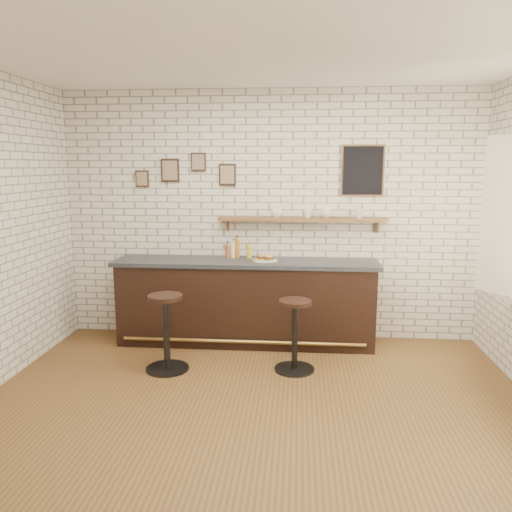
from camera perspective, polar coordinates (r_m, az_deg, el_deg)
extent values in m
plane|color=brown|center=(4.56, -0.19, -17.22)|extent=(5.00, 5.00, 0.00)
cube|color=black|center=(5.99, -1.19, -5.48)|extent=(3.00, 0.58, 0.96)
cube|color=#2D333A|center=(5.87, -1.21, -0.73)|extent=(3.10, 0.62, 0.05)
cylinder|color=olive|center=(5.80, -1.52, -9.76)|extent=(2.79, 0.04, 0.04)
cylinder|color=white|center=(5.83, 1.02, -0.51)|extent=(0.28, 0.28, 0.01)
cylinder|color=gold|center=(5.84, 1.49, -0.41)|extent=(0.05, 0.05, 0.00)
cylinder|color=gold|center=(5.82, 1.36, -0.45)|extent=(0.05, 0.05, 0.00)
cylinder|color=gold|center=(5.90, 0.04, -0.30)|extent=(0.06, 0.06, 0.00)
cylinder|color=gold|center=(5.87, 1.46, -0.35)|extent=(0.06, 0.06, 0.00)
cylinder|color=gold|center=(5.78, -0.18, -0.51)|extent=(0.06, 0.06, 0.00)
cylinder|color=gold|center=(5.83, 1.66, -0.43)|extent=(0.04, 0.04, 0.00)
cylinder|color=gold|center=(5.78, 0.89, -0.51)|extent=(0.05, 0.05, 0.00)
cylinder|color=gold|center=(5.77, -0.15, -0.54)|extent=(0.04, 0.04, 0.00)
cylinder|color=gold|center=(5.85, -0.42, -0.38)|extent=(0.05, 0.05, 0.00)
cylinder|color=gold|center=(5.77, 1.47, -0.53)|extent=(0.06, 0.06, 0.00)
cylinder|color=gold|center=(5.85, 0.06, -0.38)|extent=(0.04, 0.04, 0.00)
cylinder|color=brown|center=(6.01, -3.26, 0.52)|extent=(0.06, 0.06, 0.16)
cylinder|color=brown|center=(6.00, -3.27, 1.42)|extent=(0.02, 0.02, 0.03)
cylinder|color=black|center=(5.99, -3.27, 1.64)|extent=(0.03, 0.03, 0.01)
cylinder|color=white|center=(6.00, -2.58, 0.60)|extent=(0.06, 0.06, 0.18)
cylinder|color=white|center=(5.99, -2.59, 1.62)|extent=(0.02, 0.02, 0.04)
cylinder|color=black|center=(5.98, -2.59, 1.86)|extent=(0.02, 0.02, 0.01)
cylinder|color=#A65C1A|center=(5.99, -2.19, 0.78)|extent=(0.07, 0.07, 0.22)
cylinder|color=#A65C1A|center=(5.97, -2.20, 2.03)|extent=(0.02, 0.02, 0.05)
cylinder|color=black|center=(5.97, -2.20, 2.32)|extent=(0.03, 0.03, 0.01)
cylinder|color=gold|center=(5.98, -0.79, 0.44)|extent=(0.06, 0.06, 0.15)
cylinder|color=gold|center=(5.97, -0.79, 1.27)|extent=(0.03, 0.03, 0.03)
cylinder|color=maroon|center=(5.97, -0.79, 1.47)|extent=(0.03, 0.03, 0.01)
cylinder|color=black|center=(5.44, -10.07, -12.52)|extent=(0.45, 0.45, 0.02)
cylinder|color=black|center=(5.31, -10.20, -8.73)|extent=(0.07, 0.07, 0.74)
cylinder|color=black|center=(5.19, -10.34, -4.64)|extent=(0.41, 0.41, 0.04)
cylinder|color=black|center=(5.36, 4.39, -12.74)|extent=(0.42, 0.42, 0.02)
cylinder|color=black|center=(5.24, 4.45, -9.15)|extent=(0.06, 0.06, 0.69)
cylinder|color=black|center=(5.13, 4.50, -5.29)|extent=(0.36, 0.36, 0.04)
cube|color=brown|center=(5.96, 5.28, 4.21)|extent=(2.00, 0.18, 0.04)
cube|color=brown|center=(6.10, -3.24, 3.62)|extent=(0.03, 0.04, 0.16)
cube|color=brown|center=(6.11, 13.74, 3.36)|extent=(0.03, 0.04, 0.16)
imported|color=white|center=(5.96, 2.39, 4.94)|extent=(0.14, 0.14, 0.10)
imported|color=white|center=(5.96, 5.92, 4.84)|extent=(0.14, 0.14, 0.09)
imported|color=white|center=(5.96, 8.00, 4.82)|extent=(0.15, 0.15, 0.10)
imported|color=white|center=(6.00, 11.76, 4.70)|extent=(0.10, 0.10, 0.09)
cube|color=black|center=(6.21, -9.78, 9.62)|extent=(0.22, 0.02, 0.28)
cube|color=black|center=(6.13, -6.59, 10.63)|extent=(0.18, 0.02, 0.22)
cube|color=black|center=(6.07, -3.28, 9.26)|extent=(0.20, 0.02, 0.26)
cube|color=black|center=(6.31, -12.87, 8.61)|extent=(0.16, 0.02, 0.20)
cube|color=black|center=(6.06, 12.09, 9.53)|extent=(0.46, 0.02, 0.56)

